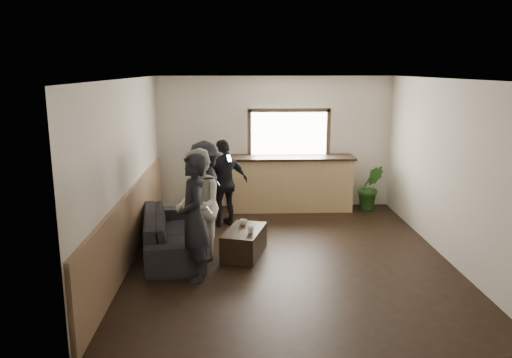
{
  "coord_description": "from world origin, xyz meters",
  "views": [
    {
      "loc": [
        -0.79,
        -7.57,
        2.96
      ],
      "look_at": [
        -0.49,
        0.4,
        1.18
      ],
      "focal_mm": 35.0,
      "sensor_mm": 36.0,
      "label": 1
    }
  ],
  "objects_px": {
    "sofa": "(173,232)",
    "potted_plant": "(370,187)",
    "person_d": "(224,183)",
    "coffee_table": "(244,242)",
    "person_c": "(205,190)",
    "cup_a": "(243,222)",
    "person_a": "(194,218)",
    "person_b": "(198,205)",
    "cup_b": "(251,230)",
    "bar_counter": "(289,180)"
  },
  "relations": [
    {
      "from": "potted_plant",
      "to": "person_c",
      "type": "distance_m",
      "value": 3.8
    },
    {
      "from": "cup_a",
      "to": "person_a",
      "type": "height_order",
      "value": "person_a"
    },
    {
      "from": "sofa",
      "to": "person_d",
      "type": "xyz_separation_m",
      "value": [
        0.82,
        1.4,
        0.5
      ]
    },
    {
      "from": "coffee_table",
      "to": "person_a",
      "type": "height_order",
      "value": "person_a"
    },
    {
      "from": "person_a",
      "to": "cup_b",
      "type": "bearing_deg",
      "value": 117.49
    },
    {
      "from": "sofa",
      "to": "person_c",
      "type": "relative_size",
      "value": 1.32
    },
    {
      "from": "coffee_table",
      "to": "person_b",
      "type": "xyz_separation_m",
      "value": [
        -0.72,
        -0.14,
        0.67
      ]
    },
    {
      "from": "person_d",
      "to": "coffee_table",
      "type": "bearing_deg",
      "value": 75.18
    },
    {
      "from": "person_b",
      "to": "person_d",
      "type": "xyz_separation_m",
      "value": [
        0.37,
        1.72,
        -0.05
      ]
    },
    {
      "from": "sofa",
      "to": "coffee_table",
      "type": "distance_m",
      "value": 1.19
    },
    {
      "from": "sofa",
      "to": "cup_a",
      "type": "distance_m",
      "value": 1.17
    },
    {
      "from": "sofa",
      "to": "person_d",
      "type": "relative_size",
      "value": 1.37
    },
    {
      "from": "person_b",
      "to": "person_d",
      "type": "bearing_deg",
      "value": 155.37
    },
    {
      "from": "cup_b",
      "to": "person_b",
      "type": "distance_m",
      "value": 0.91
    },
    {
      "from": "potted_plant",
      "to": "person_c",
      "type": "relative_size",
      "value": 0.56
    },
    {
      "from": "person_b",
      "to": "person_c",
      "type": "relative_size",
      "value": 1.02
    },
    {
      "from": "coffee_table",
      "to": "potted_plant",
      "type": "bearing_deg",
      "value": 43.58
    },
    {
      "from": "cup_b",
      "to": "person_d",
      "type": "relative_size",
      "value": 0.06
    },
    {
      "from": "person_c",
      "to": "person_b",
      "type": "bearing_deg",
      "value": -9.02
    },
    {
      "from": "sofa",
      "to": "person_a",
      "type": "distance_m",
      "value": 1.29
    },
    {
      "from": "bar_counter",
      "to": "cup_a",
      "type": "distance_m",
      "value": 2.61
    },
    {
      "from": "bar_counter",
      "to": "person_a",
      "type": "bearing_deg",
      "value": -115.89
    },
    {
      "from": "coffee_table",
      "to": "person_d",
      "type": "height_order",
      "value": "person_d"
    },
    {
      "from": "sofa",
      "to": "person_c",
      "type": "height_order",
      "value": "person_c"
    },
    {
      "from": "cup_a",
      "to": "bar_counter",
      "type": "bearing_deg",
      "value": 67.25
    },
    {
      "from": "person_c",
      "to": "person_d",
      "type": "distance_m",
      "value": 0.74
    },
    {
      "from": "person_c",
      "to": "person_a",
      "type": "bearing_deg",
      "value": -7.94
    },
    {
      "from": "person_a",
      "to": "person_c",
      "type": "distance_m",
      "value": 1.8
    },
    {
      "from": "sofa",
      "to": "person_c",
      "type": "bearing_deg",
      "value": -43.33
    },
    {
      "from": "cup_a",
      "to": "person_a",
      "type": "distance_m",
      "value": 1.4
    },
    {
      "from": "cup_a",
      "to": "cup_b",
      "type": "relative_size",
      "value": 1.13
    },
    {
      "from": "sofa",
      "to": "potted_plant",
      "type": "xyz_separation_m",
      "value": [
        3.89,
        2.41,
        0.15
      ]
    },
    {
      "from": "potted_plant",
      "to": "person_c",
      "type": "xyz_separation_m",
      "value": [
        -3.39,
        -1.67,
        0.38
      ]
    },
    {
      "from": "coffee_table",
      "to": "potted_plant",
      "type": "relative_size",
      "value": 1.0
    },
    {
      "from": "sofa",
      "to": "person_b",
      "type": "xyz_separation_m",
      "value": [
        0.45,
        -0.32,
        0.55
      ]
    },
    {
      "from": "potted_plant",
      "to": "bar_counter",
      "type": "bearing_deg",
      "value": 178.01
    },
    {
      "from": "coffee_table",
      "to": "person_d",
      "type": "relative_size",
      "value": 0.58
    },
    {
      "from": "cup_a",
      "to": "potted_plant",
      "type": "bearing_deg",
      "value": 40.61
    },
    {
      "from": "coffee_table",
      "to": "cup_a",
      "type": "distance_m",
      "value": 0.36
    },
    {
      "from": "bar_counter",
      "to": "person_d",
      "type": "height_order",
      "value": "bar_counter"
    },
    {
      "from": "coffee_table",
      "to": "cup_b",
      "type": "bearing_deg",
      "value": -57.74
    },
    {
      "from": "coffee_table",
      "to": "cup_a",
      "type": "relative_size",
      "value": 8.01
    },
    {
      "from": "bar_counter",
      "to": "potted_plant",
      "type": "bearing_deg",
      "value": -1.99
    },
    {
      "from": "potted_plant",
      "to": "person_a",
      "type": "relative_size",
      "value": 0.53
    },
    {
      "from": "cup_a",
      "to": "person_d",
      "type": "height_order",
      "value": "person_d"
    },
    {
      "from": "person_d",
      "to": "potted_plant",
      "type": "bearing_deg",
      "value": 170.82
    },
    {
      "from": "coffee_table",
      "to": "person_c",
      "type": "bearing_deg",
      "value": 126.07
    },
    {
      "from": "cup_a",
      "to": "cup_b",
      "type": "xyz_separation_m",
      "value": [
        0.11,
        -0.41,
        0.0
      ]
    },
    {
      "from": "potted_plant",
      "to": "person_d",
      "type": "xyz_separation_m",
      "value": [
        -3.07,
        -1.0,
        0.35
      ]
    },
    {
      "from": "cup_a",
      "to": "cup_b",
      "type": "height_order",
      "value": "cup_b"
    }
  ]
}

